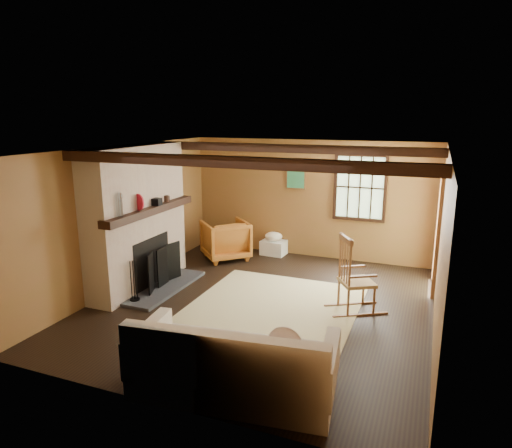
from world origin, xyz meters
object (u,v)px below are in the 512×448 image
at_px(rocking_chair, 354,279).
at_px(armchair, 225,240).
at_px(fireplace, 138,224).
at_px(laundry_basket, 274,247).
at_px(sofa, 233,368).

bearing_deg(rocking_chair, armchair, 29.31).
bearing_deg(fireplace, rocking_chair, 4.72).
bearing_deg(armchair, laundry_basket, 173.12).
bearing_deg(armchair, sofa, 72.27).
bearing_deg(fireplace, laundry_basket, 59.09).
height_order(fireplace, laundry_basket, fireplace).
bearing_deg(rocking_chair, fireplace, 63.32).
distance_m(rocking_chair, laundry_basket, 3.07).
xyz_separation_m(fireplace, sofa, (2.78, -2.31, -0.80)).
height_order(fireplace, sofa, fireplace).
bearing_deg(armchair, rocking_chair, 106.67).
bearing_deg(armchair, fireplace, 26.01).
distance_m(sofa, armchair, 4.71).
distance_m(rocking_chair, armchair, 3.31).
bearing_deg(laundry_basket, fireplace, -120.91).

